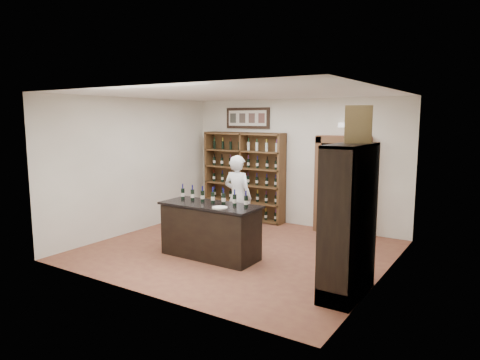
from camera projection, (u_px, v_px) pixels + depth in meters
name	position (u px, v px, depth m)	size (l,w,h in m)	color
floor	(237.00, 250.00, 8.34)	(5.50, 5.50, 0.00)	brown
ceiling	(237.00, 94.00, 7.91)	(5.50, 5.50, 0.00)	white
wall_back	(294.00, 163.00, 10.20)	(5.50, 0.04, 3.00)	white
wall_left	(135.00, 165.00, 9.60)	(0.04, 5.00, 3.00)	white
wall_right	(385.00, 186.00, 6.65)	(0.04, 5.00, 3.00)	white
wine_shelf	(245.00, 176.00, 10.82)	(2.20, 0.38, 2.20)	brown
framed_picture	(248.00, 118.00, 10.72)	(1.25, 0.04, 0.52)	black
arched_doorway	(342.00, 183.00, 9.44)	(1.17, 0.35, 2.17)	black
emergency_light	(345.00, 125.00, 9.33)	(0.30, 0.10, 0.10)	white
tasting_counter	(210.00, 231.00, 7.88)	(1.88, 0.78, 1.00)	black
counter_bottle_0	(183.00, 194.00, 8.25)	(0.07, 0.07, 0.30)	black
counter_bottle_1	(193.00, 195.00, 8.12)	(0.07, 0.07, 0.30)	black
counter_bottle_2	(203.00, 196.00, 7.99)	(0.07, 0.07, 0.30)	black
counter_bottle_3	(213.00, 197.00, 7.86)	(0.07, 0.07, 0.30)	black
counter_bottle_4	(224.00, 199.00, 7.73)	(0.07, 0.07, 0.30)	black
counter_bottle_5	(235.00, 200.00, 7.60)	(0.07, 0.07, 0.30)	black
counter_bottle_6	(246.00, 202.00, 7.47)	(0.07, 0.07, 0.30)	black
side_cabinet	(350.00, 245.00, 6.13)	(0.48, 1.20, 2.20)	black
shopkeeper	(238.00, 197.00, 9.01)	(0.65, 0.43, 1.79)	white
plate	(220.00, 208.00, 7.43)	(0.27, 0.27, 0.02)	beige
wine_crate	(358.00, 124.00, 6.04)	(0.38, 0.16, 0.53)	tan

